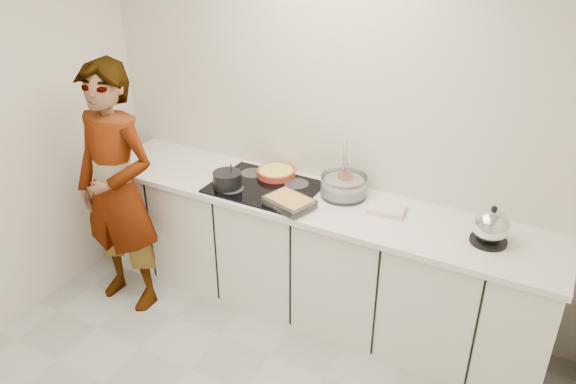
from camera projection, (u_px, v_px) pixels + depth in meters
The scene contains 12 objects.
wall_back at pixel (333, 128), 3.81m from camera, with size 3.60×0.00×2.60m, color silver.
base_cabinets at pixel (310, 257), 3.96m from camera, with size 3.20×0.58×0.87m, color white.
countertop at pixel (311, 201), 3.75m from camera, with size 3.24×0.64×0.04m, color white.
hob at pixel (264, 187), 3.87m from camera, with size 0.72×0.54×0.01m, color black.
tart_dish at pixel (276, 172), 4.00m from camera, with size 0.35×0.35×0.05m.
saucepan at pixel (227, 180), 3.83m from camera, with size 0.26×0.26×0.19m.
baking_dish at pixel (289, 202), 3.60m from camera, with size 0.35×0.29×0.06m.
mixing_bowl at pixel (344, 187), 3.74m from camera, with size 0.32×0.32×0.14m.
tea_towel at pixel (387, 209), 3.57m from camera, with size 0.23×0.17×0.04m, color white.
kettle at pixel (491, 227), 3.21m from camera, with size 0.23×0.23×0.24m.
utensil_crock at pixel (345, 184), 3.77m from camera, with size 0.11×0.11×0.14m, color #D25C21.
cook at pixel (117, 191), 3.85m from camera, with size 0.66×0.43×1.81m, color white.
Camera 1 is at (1.43, -1.69, 2.68)m, focal length 35.00 mm.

